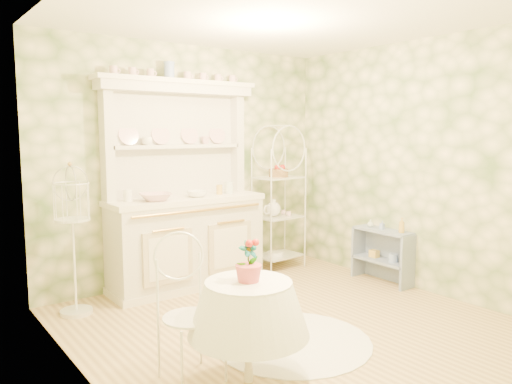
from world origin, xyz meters
TOP-DOWN VIEW (x-y plane):
  - floor at (0.00, 0.00)m, footprint 3.60×3.60m
  - ceiling at (0.00, 0.00)m, footprint 3.60×3.60m
  - wall_left at (-1.80, 0.00)m, footprint 3.60×3.60m
  - wall_right at (1.80, 0.00)m, footprint 3.60×3.60m
  - wall_back at (0.00, 1.80)m, footprint 3.60×3.60m
  - wall_front at (0.00, -1.80)m, footprint 3.60×3.60m
  - kitchen_dresser at (-0.20, 1.52)m, footprint 1.87×0.61m
  - bakers_rack at (1.12, 1.53)m, footprint 0.55×0.42m
  - side_shelf at (1.68, 0.32)m, footprint 0.28×0.72m
  - round_table at (-0.91, -0.63)m, footprint 0.67×0.67m
  - cafe_chair at (-1.21, -0.38)m, footprint 0.49×0.49m
  - birdcage_stand at (-1.47, 1.40)m, footprint 0.36×0.36m
  - floor_basket at (-0.09, 0.19)m, footprint 0.32×0.32m
  - lace_rug at (-0.24, -0.32)m, footprint 1.65×1.65m
  - bowl_floral at (-0.60, 1.44)m, footprint 0.39×0.39m
  - bowl_white at (-0.11, 1.44)m, footprint 0.27×0.27m
  - cup_left at (-0.57, 1.68)m, footprint 0.12×0.12m
  - cup_right at (0.15, 1.68)m, footprint 0.13×0.13m
  - potted_geranium at (-0.90, -0.63)m, footprint 0.15×0.10m
  - bottle_amber at (1.68, 0.07)m, footprint 0.08×0.08m
  - bottle_blue at (1.68, 0.34)m, footprint 0.05×0.05m
  - bottle_glass at (1.68, 0.51)m, footprint 0.09×0.09m

SIDE VIEW (x-z plane):
  - floor at x=0.00m, z-range 0.00..0.00m
  - lace_rug at x=-0.24m, z-range 0.00..0.01m
  - floor_basket at x=-0.09m, z-range 0.00..0.19m
  - side_shelf at x=1.68m, z-range 0.00..0.62m
  - round_table at x=-0.91m, z-range 0.00..0.64m
  - cafe_chair at x=-1.21m, z-range 0.00..0.82m
  - bottle_glass at x=1.68m, z-range 0.60..0.69m
  - bottle_blue at x=1.68m, z-range 0.60..0.70m
  - bottle_amber at x=1.68m, z-range 0.60..0.77m
  - birdcage_stand at x=-1.47m, z-range 0.00..1.44m
  - bakers_rack at x=1.12m, z-range 0.00..1.68m
  - potted_geranium at x=-0.90m, z-range 0.71..0.99m
  - bowl_floral at x=-0.60m, z-range 0.98..1.06m
  - bowl_white at x=-0.11m, z-range 0.98..1.05m
  - kitchen_dresser at x=-0.20m, z-range 0.00..2.29m
  - wall_left at x=-1.80m, z-range 1.35..1.35m
  - wall_right at x=1.80m, z-range 1.35..1.35m
  - wall_back at x=0.00m, z-range 1.35..1.35m
  - wall_front at x=0.00m, z-range 1.35..1.35m
  - cup_left at x=-0.57m, z-range 1.57..1.65m
  - cup_right at x=0.15m, z-range 1.56..1.66m
  - ceiling at x=0.00m, z-range 2.70..2.70m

